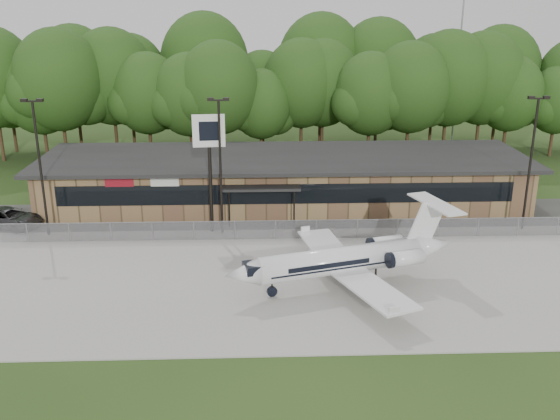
{
  "coord_description": "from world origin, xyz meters",
  "views": [
    {
      "loc": [
        -2.27,
        -27.81,
        16.63
      ],
      "look_at": [
        -0.8,
        12.0,
        3.32
      ],
      "focal_mm": 40.0,
      "sensor_mm": 36.0,
      "label": 1
    }
  ],
  "objects_px": {
    "suv": "(9,218)",
    "business_jet": "(348,260)",
    "terminal": "(284,179)",
    "pole_sign": "(209,143)"
  },
  "relations": [
    {
      "from": "terminal",
      "to": "pole_sign",
      "type": "height_order",
      "value": "pole_sign"
    },
    {
      "from": "business_jet",
      "to": "suv",
      "type": "xyz_separation_m",
      "value": [
        -24.72,
        11.69,
        -1.03
      ]
    },
    {
      "from": "terminal",
      "to": "pole_sign",
      "type": "distance_m",
      "value": 10.32
    },
    {
      "from": "suv",
      "to": "business_jet",
      "type": "bearing_deg",
      "value": -92.49
    },
    {
      "from": "terminal",
      "to": "business_jet",
      "type": "bearing_deg",
      "value": -79.58
    },
    {
      "from": "business_jet",
      "to": "suv",
      "type": "bearing_deg",
      "value": 138.02
    },
    {
      "from": "suv",
      "to": "pole_sign",
      "type": "relative_size",
      "value": 0.59
    },
    {
      "from": "suv",
      "to": "pole_sign",
      "type": "distance_m",
      "value": 17.04
    },
    {
      "from": "business_jet",
      "to": "suv",
      "type": "relative_size",
      "value": 2.73
    },
    {
      "from": "business_jet",
      "to": "suv",
      "type": "height_order",
      "value": "business_jet"
    }
  ]
}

